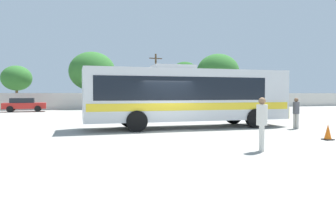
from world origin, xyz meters
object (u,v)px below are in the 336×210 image
Objects in this scene: attendant_by_bus_door at (296,111)px; roadside_tree_midleft at (92,71)px; coach_bus_silver_yellow at (185,94)px; traffic_cone_on_apron at (328,132)px; utility_pole_near at (156,79)px; roadside_tree_midright at (185,74)px; roadside_tree_right at (218,72)px; passenger_waiting_on_apron at (262,121)px; roadside_tree_left at (17,78)px; parked_car_second_red at (24,104)px.

attendant_by_bus_door is 0.23× the size of roadside_tree_midleft.
coach_bus_silver_yellow reaches higher than traffic_cone_on_apron.
utility_pole_near reaches higher than roadside_tree_midright.
roadside_tree_midright is (10.59, 28.71, 2.97)m from coach_bus_silver_yellow.
utility_pole_near is 1.01× the size of roadside_tree_midleft.
roadside_tree_midleft is at bearing -179.57° from roadside_tree_right.
passenger_waiting_on_apron is 35.60m from roadside_tree_right.
coach_bus_silver_yellow reaches higher than attendant_by_bus_door.
roadside_tree_midleft is (-3.08, 32.19, 3.67)m from passenger_waiting_on_apron.
roadside_tree_midright is at bearing 35.56° from utility_pole_near.
roadside_tree_left is (-17.61, 29.46, 2.85)m from attendant_by_bus_door.
passenger_waiting_on_apron is at bearing -160.73° from traffic_cone_on_apron.
roadside_tree_midleft is at bearing 95.46° from passenger_waiting_on_apron.
passenger_waiting_on_apron is 0.26× the size of roadside_tree_midright.
utility_pole_near reaches higher than parked_car_second_red.
parked_car_second_red is 0.63× the size of roadside_tree_midright.
roadside_tree_midleft reaches higher than parked_car_second_red.
roadside_tree_right is 11.72× the size of traffic_cone_on_apron.
roadside_tree_right reaches higher than roadside_tree_midright.
roadside_tree_left is at bearing 120.87° from attendant_by_bus_door.
attendant_by_bus_door is 31.74m from roadside_tree_midright.
parked_car_second_red is 0.78× the size of roadside_tree_left.
roadside_tree_midleft reaches higher than roadside_tree_midright.
utility_pole_near reaches higher than traffic_cone_on_apron.
attendant_by_bus_door is 34.44m from roadside_tree_left.
passenger_waiting_on_apron reaches higher than parked_car_second_red.
roadside_tree_midright is (22.87, 1.61, 1.01)m from roadside_tree_left.
roadside_tree_left is (-12.27, 27.11, 1.96)m from coach_bus_silver_yellow.
utility_pole_near is 6.94m from roadside_tree_midright.
passenger_waiting_on_apron is 32.54m from roadside_tree_midleft.
utility_pole_near is 0.95× the size of roadside_tree_right.
traffic_cone_on_apron is (4.00, 1.40, -0.67)m from passenger_waiting_on_apron.
roadside_tree_midleft is at bearing 36.86° from parked_car_second_red.
utility_pole_near is 11.17× the size of traffic_cone_on_apron.
utility_pole_near is at bearing 87.80° from traffic_cone_on_apron.
attendant_by_bus_door is (5.34, -2.35, -0.89)m from coach_bus_silver_yellow.
coach_bus_silver_yellow is 29.82m from roadside_tree_left.
roadside_tree_right is at bearing 60.25° from coach_bus_silver_yellow.
utility_pole_near is at bearing 90.69° from attendant_by_bus_door.
parked_car_second_red is at bearing 119.44° from traffic_cone_on_apron.
roadside_tree_left is 9.37m from roadside_tree_midleft.
roadside_tree_midleft reaches higher than attendant_by_bus_door.
traffic_cone_on_apron is at bearing -64.12° from roadside_tree_left.
roadside_tree_left is 0.71× the size of roadside_tree_right.
utility_pole_near is 31.02m from traffic_cone_on_apron.
coach_bus_silver_yellow is 2.68× the size of parked_car_second_red.
roadside_tree_midright is at bearing 24.09° from parked_car_second_red.
traffic_cone_on_apron is at bearing -92.20° from utility_pole_near.
passenger_waiting_on_apron is (-0.18, -7.48, -0.83)m from coach_bus_silver_yellow.
parked_car_second_red is 0.56× the size of roadside_tree_right.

